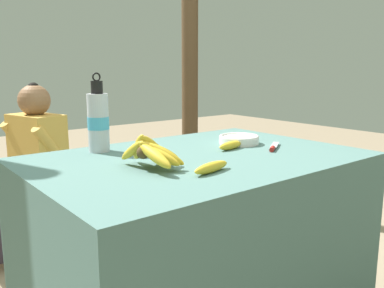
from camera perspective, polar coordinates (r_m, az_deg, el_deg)
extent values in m
cube|color=#4C706B|center=(1.79, 0.75, -14.04)|extent=(1.33, 0.92, 0.79)
sphere|color=#4C381E|center=(1.43, -6.88, -1.18)|extent=(0.05, 0.05, 0.05)
ellipsoid|color=gold|center=(1.38, -5.26, -1.63)|extent=(0.05, 0.18, 0.09)
ellipsoid|color=gold|center=(1.41, -4.60, -1.50)|extent=(0.12, 0.15, 0.10)
ellipsoid|color=gold|center=(1.42, -4.27, -1.28)|extent=(0.15, 0.14, 0.11)
ellipsoid|color=gold|center=(1.45, -4.56, -1.03)|extent=(0.17, 0.07, 0.11)
ellipsoid|color=gold|center=(1.47, -5.24, -0.62)|extent=(0.15, 0.07, 0.13)
ellipsoid|color=gold|center=(1.48, -6.06, -0.85)|extent=(0.14, 0.11, 0.10)
ellipsoid|color=gold|center=(1.49, -7.40, -0.47)|extent=(0.09, 0.16, 0.14)
ellipsoid|color=gold|center=(1.48, -8.27, -0.89)|extent=(0.04, 0.16, 0.11)
cylinder|color=white|center=(1.93, 6.60, 0.51)|extent=(0.19, 0.19, 0.03)
torus|color=white|center=(1.93, 6.61, 1.00)|extent=(0.19, 0.19, 0.02)
cylinder|color=silver|center=(1.77, -13.01, 2.90)|extent=(0.09, 0.09, 0.25)
cylinder|color=#47A8D1|center=(1.77, -13.01, 2.90)|extent=(0.09, 0.09, 0.05)
cylinder|color=black|center=(1.76, -13.22, 7.76)|extent=(0.05, 0.05, 0.05)
torus|color=black|center=(1.76, -13.28, 9.14)|extent=(0.04, 0.01, 0.04)
ellipsoid|color=gold|center=(1.40, 2.73, -3.28)|extent=(0.18, 0.07, 0.04)
ellipsoid|color=gold|center=(1.79, 5.42, -0.20)|extent=(0.15, 0.06, 0.04)
cube|color=#BCBCC1|center=(1.88, 11.54, -0.11)|extent=(0.13, 0.10, 0.00)
cylinder|color=maroon|center=(1.78, 11.20, -0.68)|extent=(0.06, 0.05, 0.02)
cube|color=brown|center=(2.81, -15.31, -5.46)|extent=(1.42, 0.32, 0.04)
cube|color=brown|center=(3.05, -3.55, -7.70)|extent=(0.06, 0.06, 0.36)
cube|color=brown|center=(3.24, -6.01, -6.62)|extent=(0.06, 0.06, 0.36)
cylinder|color=#564C60|center=(2.55, -23.85, -11.99)|extent=(0.09, 0.09, 0.40)
cylinder|color=#564C60|center=(2.54, -21.85, -6.98)|extent=(0.31, 0.17, 0.09)
cylinder|color=#564C60|center=(2.69, -23.99, -6.13)|extent=(0.31, 0.17, 0.09)
cube|color=gold|center=(2.63, -20.80, -1.21)|extent=(0.28, 0.38, 0.47)
cylinder|color=gold|center=(2.47, -19.43, -0.12)|extent=(0.21, 0.11, 0.25)
cylinder|color=gold|center=(2.73, -23.28, 0.63)|extent=(0.21, 0.11, 0.25)
sphere|color=brown|center=(2.58, -21.27, 5.73)|extent=(0.19, 0.19, 0.19)
sphere|color=black|center=(2.58, -21.37, 7.28)|extent=(0.07, 0.07, 0.07)
sphere|color=#4C381E|center=(2.96, -8.44, -2.82)|extent=(0.04, 0.04, 0.04)
ellipsoid|color=#9EB24C|center=(2.91, -7.66, -2.91)|extent=(0.06, 0.15, 0.13)
ellipsoid|color=#9EB24C|center=(2.92, -7.58, -3.07)|extent=(0.08, 0.15, 0.09)
ellipsoid|color=#9EB24C|center=(2.95, -7.50, -2.90)|extent=(0.12, 0.11, 0.09)
ellipsoid|color=#9EB24C|center=(2.97, -7.55, -2.79)|extent=(0.14, 0.07, 0.08)
ellipsoid|color=#9EB24C|center=(3.00, -7.64, -2.54)|extent=(0.15, 0.07, 0.13)
ellipsoid|color=#9EB24C|center=(3.00, -8.02, -2.66)|extent=(0.13, 0.11, 0.08)
ellipsoid|color=#9EB24C|center=(3.01, -8.62, -2.67)|extent=(0.08, 0.15, 0.08)
ellipsoid|color=#9EB24C|center=(3.01, -8.81, -2.58)|extent=(0.06, 0.14, 0.12)
cylinder|color=#4C3823|center=(3.57, -0.30, 13.70)|extent=(0.14, 0.14, 2.66)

